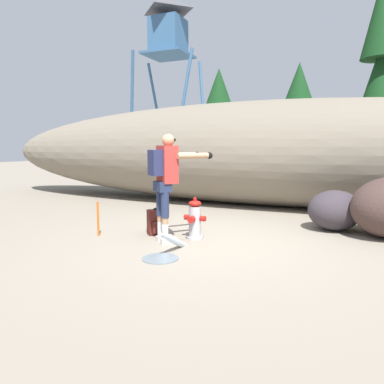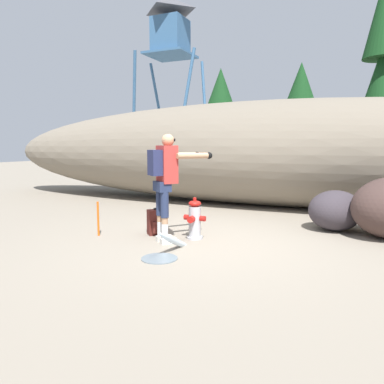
% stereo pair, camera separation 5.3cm
% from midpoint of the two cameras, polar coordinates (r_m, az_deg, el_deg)
% --- Properties ---
extents(ground_plane, '(56.00, 56.00, 0.04)m').
position_cam_midpoint_polar(ground_plane, '(6.03, 2.24, -7.99)').
color(ground_plane, gray).
extents(dirt_embankment, '(17.07, 3.20, 2.72)m').
position_cam_midpoint_polar(dirt_embankment, '(9.87, 11.56, 5.93)').
color(dirt_embankment, '#756B5B').
rests_on(dirt_embankment, ground_plane).
extents(fire_hydrant, '(0.38, 0.33, 0.70)m').
position_cam_midpoint_polar(fire_hydrant, '(6.17, 0.66, -4.38)').
color(fire_hydrant, '#B2B2B7').
rests_on(fire_hydrant, ground_plane).
extents(hydrant_water_jet, '(0.51, 1.34, 0.59)m').
position_cam_midpoint_polar(hydrant_water_jet, '(5.53, -2.65, -8.26)').
color(hydrant_water_jet, silver).
rests_on(hydrant_water_jet, ground_plane).
extents(utility_worker, '(0.92, 0.99, 1.74)m').
position_cam_midpoint_polar(utility_worker, '(5.85, -3.72, 2.76)').
color(utility_worker, beige).
rests_on(utility_worker, ground_plane).
extents(spare_backpack, '(0.36, 0.36, 0.47)m').
position_cam_midpoint_polar(spare_backpack, '(6.52, -5.31, -4.71)').
color(spare_backpack, '#511E19').
rests_on(spare_backpack, ground_plane).
extents(boulder_mid, '(1.34, 1.32, 0.74)m').
position_cam_midpoint_polar(boulder_mid, '(7.28, 21.58, -2.68)').
color(boulder_mid, '#373137').
rests_on(boulder_mid, ground_plane).
extents(pine_tree_far_left, '(2.00, 2.00, 4.61)m').
position_cam_midpoint_polar(pine_tree_far_left, '(15.10, 4.53, 10.91)').
color(pine_tree_far_left, '#47331E').
rests_on(pine_tree_far_left, ground_plane).
extents(pine_tree_left, '(2.05, 2.05, 4.68)m').
position_cam_midpoint_polar(pine_tree_left, '(14.90, 16.50, 10.67)').
color(pine_tree_left, '#47331E').
rests_on(pine_tree_left, ground_plane).
extents(pine_tree_center, '(1.93, 1.93, 7.10)m').
position_cam_midpoint_polar(pine_tree_center, '(13.04, 27.65, 15.73)').
color(pine_tree_center, '#47331E').
rests_on(pine_tree_center, ground_plane).
extents(watchtower, '(3.94, 3.94, 9.30)m').
position_cam_midpoint_polar(watchtower, '(21.19, -3.29, 22.34)').
color(watchtower, '#386089').
rests_on(watchtower, ground_plane).
extents(survey_stake, '(0.04, 0.04, 0.60)m').
position_cam_midpoint_polar(survey_stake, '(6.58, -14.15, -4.05)').
color(survey_stake, '#E55914').
rests_on(survey_stake, ground_plane).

